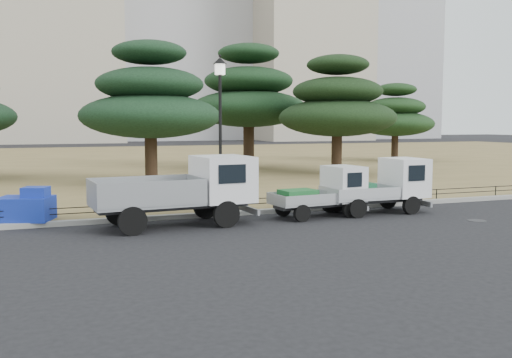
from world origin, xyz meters
name	(u,v)px	position (x,y,z in m)	size (l,w,h in m)	color
ground	(279,227)	(0.00, 0.00, 0.00)	(220.00, 220.00, 0.00)	black
lawn	(131,161)	(0.00, 30.60, 0.07)	(120.00, 56.00, 0.15)	olive
curb	(250,212)	(0.00, 2.60, 0.08)	(120.00, 0.25, 0.16)	gray
truck_large	(183,188)	(-2.66, 1.33, 1.18)	(5.02, 2.32, 2.13)	black
truck_kei_front	(324,192)	(2.25, 1.36, 0.84)	(3.32, 1.68, 1.70)	black
truck_kei_rear	(382,186)	(4.56, 1.37, 0.96)	(3.66, 1.61, 1.92)	black
street_lamp	(220,108)	(-0.97, 2.90, 3.69)	(0.47, 0.47, 5.24)	black
pipe_fence	(248,201)	(0.00, 2.75, 0.44)	(38.00, 0.04, 0.40)	black
tarp_pile	(26,207)	(-7.22, 3.12, 0.57)	(1.88, 1.62, 1.05)	#162FAC
manhole	(477,221)	(6.50, -1.20, 0.01)	(0.60, 0.60, 0.01)	#2D2D30
pine_center_left	(150,102)	(-1.61, 12.52, 4.22)	(6.93, 6.93, 7.04)	black
pine_center_right	(249,96)	(6.48, 20.56, 4.96)	(7.83, 7.83, 8.31)	black
pine_east_near	(337,106)	(9.56, 13.86, 4.17)	(6.90, 6.90, 6.97)	black
pine_east_far	(395,116)	(19.82, 22.97, 3.71)	(6.15, 6.15, 6.17)	black
tower_east	(305,10)	(40.00, 82.00, 24.00)	(20.00, 18.00, 48.00)	#AAA08C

